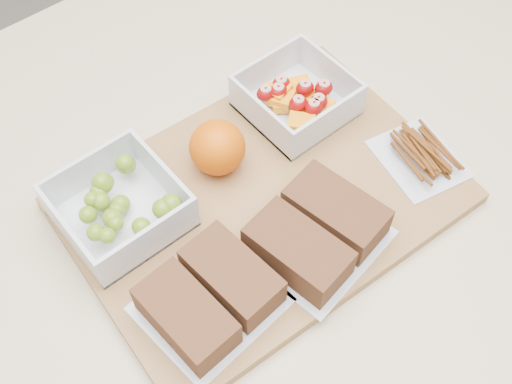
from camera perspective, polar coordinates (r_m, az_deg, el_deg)
counter at (r=1.14m, az=-0.05°, el=-13.25°), size 1.20×0.90×0.90m
cutting_board at (r=0.73m, az=0.61°, el=-0.73°), size 0.44×0.32×0.02m
grape_container at (r=0.71m, az=-12.01°, el=-1.19°), size 0.12×0.12×0.05m
fruit_container at (r=0.79m, az=3.60°, el=8.26°), size 0.12×0.12×0.05m
orange at (r=0.73m, az=-3.46°, el=3.97°), size 0.06×0.06×0.06m
sandwich_bag_left at (r=0.64m, az=-4.15°, el=-9.24°), size 0.14×0.13×0.04m
sandwich_bag_center at (r=0.68m, az=5.44°, el=-3.56°), size 0.16×0.14×0.04m
pretzel_bag at (r=0.77m, az=14.38°, el=3.33°), size 0.10×0.12×0.02m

